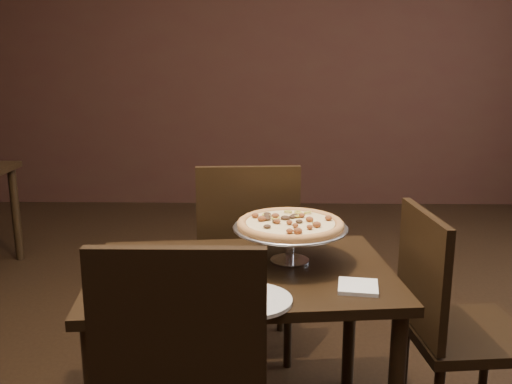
{
  "coord_description": "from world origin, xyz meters",
  "views": [
    {
      "loc": [
        0.11,
        -2.02,
        1.44
      ],
      "look_at": [
        0.07,
        -0.02,
        0.96
      ],
      "focal_mm": 40.0,
      "sensor_mm": 36.0,
      "label": 1
    }
  ],
  "objects": [
    {
      "name": "pizza_stand",
      "position": [
        0.2,
        0.02,
        0.83
      ],
      "size": [
        0.43,
        0.43,
        0.18
      ],
      "color": "#B0B1B8",
      "rests_on": "dining_table"
    },
    {
      "name": "room",
      "position": [
        0.06,
        0.03,
        1.4
      ],
      "size": [
        6.04,
        7.04,
        2.84
      ],
      "color": "black",
      "rests_on": "ground"
    },
    {
      "name": "dining_table",
      "position": [
        0.02,
        -0.07,
        0.59
      ],
      "size": [
        1.16,
        0.84,
        0.68
      ],
      "rotation": [
        0.0,
        0.0,
        0.11
      ],
      "color": "black",
      "rests_on": "ground"
    },
    {
      "name": "packet_caddy",
      "position": [
        -0.35,
        -0.16,
        0.71
      ],
      "size": [
        0.1,
        0.1,
        0.08
      ],
      "rotation": [
        0.0,
        0.0,
        -0.27
      ],
      "color": "black",
      "rests_on": "dining_table"
    },
    {
      "name": "chair_side",
      "position": [
        0.79,
        -0.08,
        0.5
      ],
      "size": [
        0.47,
        0.47,
        0.91
      ],
      "rotation": [
        0.0,
        0.0,
        1.67
      ],
      "color": "black",
      "rests_on": "ground"
    },
    {
      "name": "napkin_stack",
      "position": [
        0.41,
        -0.24,
        0.69
      ],
      "size": [
        0.15,
        0.15,
        0.01
      ],
      "primitive_type": "cube",
      "rotation": [
        0.0,
        0.0,
        -0.15
      ],
      "color": "white",
      "rests_on": "dining_table"
    },
    {
      "name": "pepper_flake_shaker",
      "position": [
        -0.07,
        -0.25,
        0.72
      ],
      "size": [
        0.05,
        0.05,
        0.09
      ],
      "color": "maroon",
      "rests_on": "dining_table"
    },
    {
      "name": "plate_near",
      "position": [
        0.06,
        -0.35,
        0.69
      ],
      "size": [
        0.26,
        0.26,
        0.01
      ],
      "primitive_type": "cylinder",
      "color": "silver",
      "rests_on": "dining_table"
    },
    {
      "name": "serving_spatula",
      "position": [
        0.29,
        -0.09,
        0.82
      ],
      "size": [
        0.15,
        0.15,
        0.02
      ],
      "rotation": [
        0.0,
        0.0,
        -0.61
      ],
      "color": "#B0B1B8",
      "rests_on": "pizza_stand"
    },
    {
      "name": "chair_far",
      "position": [
        0.02,
        0.52,
        0.53
      ],
      "size": [
        0.49,
        0.49,
        0.97
      ],
      "rotation": [
        0.0,
        0.0,
        3.21
      ],
      "color": "black",
      "rests_on": "ground"
    },
    {
      "name": "plate_left",
      "position": [
        -0.43,
        0.01,
        0.69
      ],
      "size": [
        0.26,
        0.26,
        0.01
      ],
      "primitive_type": "cylinder",
      "color": "silver",
      "rests_on": "dining_table"
    },
    {
      "name": "parmesan_shaker",
      "position": [
        -0.12,
        -0.17,
        0.73
      ],
      "size": [
        0.06,
        0.06,
        0.1
      ],
      "color": "beige",
      "rests_on": "dining_table"
    }
  ]
}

